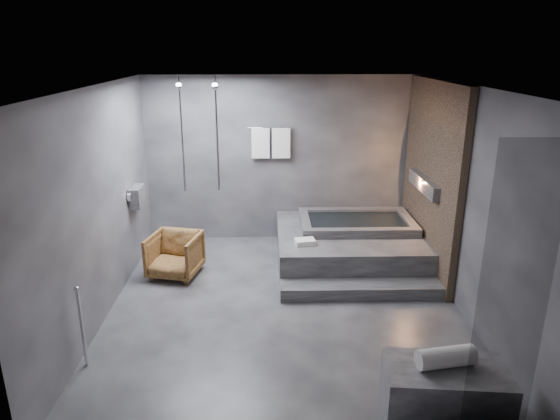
{
  "coord_description": "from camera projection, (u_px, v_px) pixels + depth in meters",
  "views": [
    {
      "loc": [
        -0.2,
        -5.78,
        3.25
      ],
      "look_at": [
        -0.05,
        0.3,
        1.23
      ],
      "focal_mm": 32.0,
      "sensor_mm": 36.0,
      "label": 1
    }
  ],
  "objects": [
    {
      "name": "room",
      "position": [
        316.0,
        173.0,
        6.21
      ],
      "size": [
        5.0,
        5.04,
        2.82
      ],
      "color": "#2A2A2C",
      "rests_on": "ground"
    },
    {
      "name": "tub_deck",
      "position": [
        348.0,
        246.0,
        7.84
      ],
      "size": [
        2.2,
        2.0,
        0.5
      ],
      "primitive_type": "cube",
      "color": "#2F2F31",
      "rests_on": "ground"
    },
    {
      "name": "tub_step",
      "position": [
        361.0,
        290.0,
        6.77
      ],
      "size": [
        2.2,
        0.36,
        0.18
      ],
      "primitive_type": "cube",
      "color": "#2F2F31",
      "rests_on": "ground"
    },
    {
      "name": "concrete_bench",
      "position": [
        445.0,
        391.0,
        4.55
      ],
      "size": [
        1.15,
        0.71,
        0.49
      ],
      "primitive_type": "cube",
      "rotation": [
        0.0,
        0.0,
        -0.1
      ],
      "color": "#38383B",
      "rests_on": "ground"
    },
    {
      "name": "driftwood_chair",
      "position": [
        175.0,
        255.0,
        7.31
      ],
      "size": [
        0.83,
        0.85,
        0.64
      ],
      "primitive_type": "imported",
      "rotation": [
        0.0,
        0.0,
        -0.23
      ],
      "color": "#432810",
      "rests_on": "ground"
    },
    {
      "name": "rolled_towel",
      "position": [
        446.0,
        357.0,
        4.47
      ],
      "size": [
        0.55,
        0.27,
        0.19
      ],
      "primitive_type": "cylinder",
      "rotation": [
        0.0,
        1.57,
        0.16
      ],
      "color": "silver",
      "rests_on": "concrete_bench"
    },
    {
      "name": "deck_towel",
      "position": [
        305.0,
        242.0,
        7.23
      ],
      "size": [
        0.31,
        0.25,
        0.07
      ],
      "primitive_type": "cube",
      "rotation": [
        0.0,
        0.0,
        0.17
      ],
      "color": "white",
      "rests_on": "tub_deck"
    }
  ]
}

